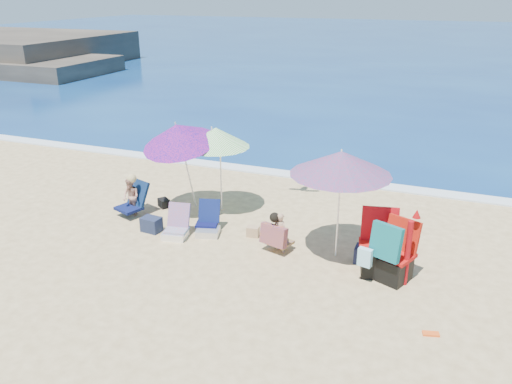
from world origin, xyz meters
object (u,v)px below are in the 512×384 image
(camp_chair_right, at_px, (391,258))
(person_left, at_px, (132,197))
(umbrella_turquoise, at_px, (341,163))
(camp_chair_left, at_px, (379,255))
(chair_rainbow, at_px, (176,229))
(umbrella_blue, at_px, (178,135))
(furled_umbrella, at_px, (409,246))
(umbrella_striped, at_px, (216,137))
(chair_navy, at_px, (208,225))
(person_center, at_px, (278,233))

(camp_chair_right, height_order, person_left, camp_chair_right)
(umbrella_turquoise, distance_m, camp_chair_left, 1.74)
(umbrella_turquoise, bearing_deg, chair_rainbow, -173.08)
(umbrella_blue, bearing_deg, umbrella_turquoise, -10.82)
(chair_rainbow, relative_size, camp_chair_right, 0.59)
(camp_chair_right, bearing_deg, furled_umbrella, -6.66)
(umbrella_striped, bearing_deg, camp_chair_right, -22.04)
(umbrella_blue, relative_size, person_left, 2.34)
(furled_umbrella, xyz_separation_m, chair_navy, (-4.00, 0.54, -0.55))
(umbrella_striped, xyz_separation_m, chair_rainbow, (-0.20, -1.53, -1.54))
(umbrella_turquoise, bearing_deg, umbrella_blue, 169.18)
(furled_umbrella, bearing_deg, person_center, 173.27)
(furled_umbrella, xyz_separation_m, chair_rainbow, (-4.52, 0.14, -0.54))
(umbrella_turquoise, bearing_deg, camp_chair_right, -25.07)
(umbrella_blue, distance_m, person_center, 3.09)
(umbrella_striped, bearing_deg, umbrella_turquoise, -20.93)
(chair_rainbow, height_order, camp_chair_right, camp_chair_right)
(camp_chair_left, bearing_deg, umbrella_turquoise, 159.45)
(umbrella_striped, bearing_deg, person_center, -35.93)
(umbrella_striped, height_order, person_left, umbrella_striped)
(umbrella_blue, xyz_separation_m, chair_rainbow, (0.46, -1.08, -1.64))
(umbrella_turquoise, distance_m, umbrella_striped, 3.19)
(furled_umbrella, distance_m, person_center, 2.44)
(umbrella_turquoise, distance_m, person_center, 1.82)
(chair_rainbow, relative_size, person_left, 0.69)
(chair_rainbow, bearing_deg, camp_chair_left, 1.04)
(furled_umbrella, relative_size, person_left, 1.37)
(umbrella_striped, distance_m, person_center, 2.70)
(umbrella_striped, relative_size, chair_rainbow, 2.98)
(chair_rainbow, height_order, person_center, person_center)
(umbrella_blue, height_order, camp_chair_left, umbrella_blue)
(furled_umbrella, bearing_deg, chair_navy, 172.27)
(umbrella_turquoise, xyz_separation_m, person_center, (-1.07, -0.24, -1.45))
(umbrella_blue, height_order, furled_umbrella, umbrella_blue)
(furled_umbrella, bearing_deg, person_left, 172.84)
(chair_rainbow, bearing_deg, person_left, 157.21)
(umbrella_blue, xyz_separation_m, chair_navy, (0.98, -0.68, -1.65))
(chair_rainbow, relative_size, person_center, 0.82)
(umbrella_striped, xyz_separation_m, chair_navy, (0.31, -1.12, -1.54))
(umbrella_striped, height_order, camp_chair_left, umbrella_striped)
(umbrella_blue, distance_m, furled_umbrella, 5.25)
(umbrella_blue, bearing_deg, umbrella_striped, 33.52)
(camp_chair_left, bearing_deg, camp_chair_right, -39.36)
(umbrella_striped, height_order, chair_rainbow, umbrella_striped)
(umbrella_striped, bearing_deg, furled_umbrella, -21.13)
(chair_rainbow, bearing_deg, umbrella_striped, 82.43)
(umbrella_turquoise, distance_m, person_left, 4.84)
(umbrella_striped, distance_m, person_left, 2.28)
(person_center, relative_size, person_left, 0.84)
(umbrella_striped, distance_m, camp_chair_right, 4.55)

